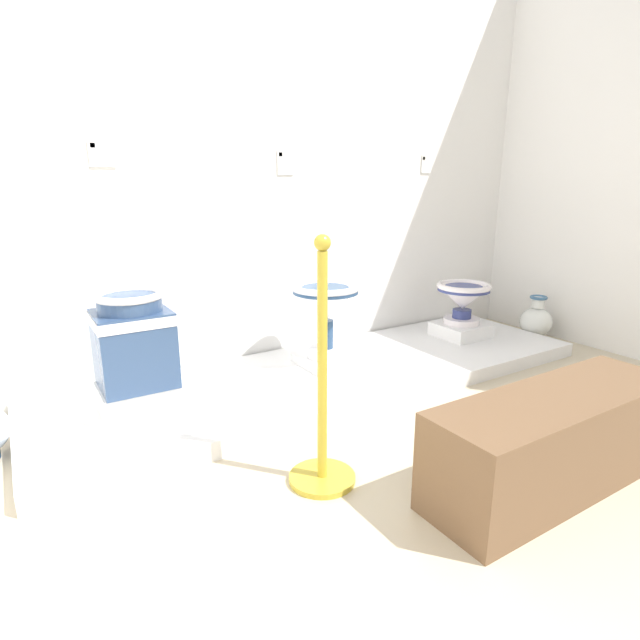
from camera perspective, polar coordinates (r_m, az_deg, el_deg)
ground_plane at (r=2.29m, az=22.14°, el=-18.04°), size 6.09×5.44×0.02m
wall_back at (r=3.44m, az=-3.78°, el=20.46°), size 4.29×0.06×3.04m
display_platform at (r=3.17m, az=1.44°, el=-6.20°), size 3.45×1.00×0.09m
plinth_block_broad_patterned at (r=2.74m, az=-19.70°, el=-8.15°), size 0.37×0.31×0.14m
antique_toilet_broad_patterned at (r=2.63m, az=-20.31°, el=-1.81°), size 0.36×0.33×0.47m
plinth_block_squat_floral at (r=3.22m, az=0.59°, el=-4.53°), size 0.31×0.35×0.05m
antique_toilet_squat_floral at (r=3.11m, az=0.61°, el=1.84°), size 0.42×0.42×0.47m
plinth_block_slender_white at (r=3.92m, az=15.56°, el=-1.07°), size 0.35×0.33×0.10m
antique_toilet_slender_white at (r=3.86m, az=15.82°, el=2.51°), size 0.39×0.39×0.30m
info_placard_first at (r=3.02m, az=-23.37°, el=16.85°), size 0.13×0.01×0.13m
info_placard_second at (r=3.38m, az=-3.90°, el=17.34°), size 0.12×0.01×0.15m
info_placard_third at (r=4.09m, az=11.87°, el=16.84°), size 0.09×0.01×0.13m
decorative_vase_spare at (r=4.32m, az=23.16°, el=-0.09°), size 0.24×0.24×0.35m
stanchion_post_near_left at (r=2.08m, az=0.25°, el=-11.09°), size 0.28×0.28×1.02m
museum_bench at (r=2.30m, az=24.92°, el=-12.20°), size 1.19×0.36×0.40m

